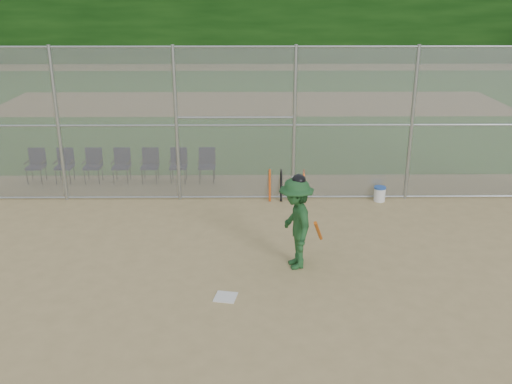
{
  "coord_description": "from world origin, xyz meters",
  "views": [
    {
      "loc": [
        -0.11,
        -9.2,
        5.36
      ],
      "look_at": [
        0.0,
        2.5,
        1.1
      ],
      "focal_mm": 40.0,
      "sensor_mm": 36.0,
      "label": 1
    }
  ],
  "objects_px": {
    "batter_at_plate": "(296,223)",
    "water_cooler": "(380,194)",
    "chair_0": "(35,166)",
    "home_plate": "(226,297)"
  },
  "relations": [
    {
      "from": "batter_at_plate",
      "to": "chair_0",
      "type": "xyz_separation_m",
      "value": [
        -7.05,
        5.29,
        -0.47
      ]
    },
    {
      "from": "water_cooler",
      "to": "chair_0",
      "type": "xyz_separation_m",
      "value": [
        -9.55,
        1.62,
        0.28
      ]
    },
    {
      "from": "batter_at_plate",
      "to": "chair_0",
      "type": "distance_m",
      "value": 8.83
    },
    {
      "from": "home_plate",
      "to": "water_cooler",
      "type": "bearing_deg",
      "value": 51.83
    },
    {
      "from": "batter_at_plate",
      "to": "water_cooler",
      "type": "xyz_separation_m",
      "value": [
        2.5,
        3.67,
        -0.75
      ]
    },
    {
      "from": "water_cooler",
      "to": "chair_0",
      "type": "bearing_deg",
      "value": 170.36
    },
    {
      "from": "chair_0",
      "to": "water_cooler",
      "type": "bearing_deg",
      "value": -9.64
    },
    {
      "from": "home_plate",
      "to": "batter_at_plate",
      "type": "bearing_deg",
      "value": 42.26
    },
    {
      "from": "water_cooler",
      "to": "chair_0",
      "type": "height_order",
      "value": "chair_0"
    },
    {
      "from": "home_plate",
      "to": "water_cooler",
      "type": "distance_m",
      "value": 6.24
    }
  ]
}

